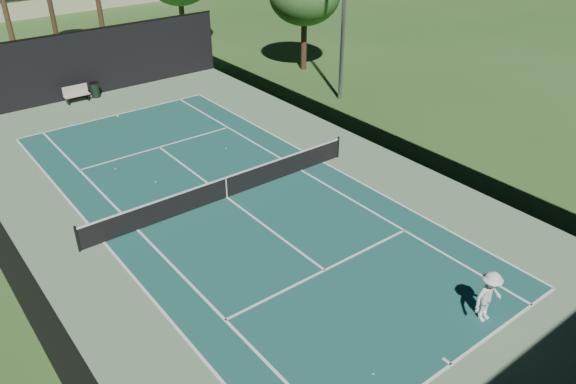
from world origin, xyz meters
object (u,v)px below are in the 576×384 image
at_px(tennis_ball_b, 156,182).
at_px(park_bench, 76,93).
at_px(tennis_ball_a, 373,374).
at_px(tennis_net, 226,187).
at_px(tennis_ball_c, 226,149).
at_px(tennis_ball_d, 115,169).
at_px(trash_bin, 95,90).
at_px(player, 489,297).

height_order(tennis_ball_b, park_bench, park_bench).
distance_m(tennis_ball_a, tennis_ball_b, 13.91).
xyz_separation_m(tennis_net, park_bench, (-0.98, 15.34, -0.01)).
xyz_separation_m(tennis_ball_c, park_bench, (-3.56, 11.18, 0.52)).
bearing_deg(tennis_ball_d, trash_bin, 73.53).
xyz_separation_m(player, park_bench, (-3.34, 26.64, -0.35)).
bearing_deg(tennis_ball_c, player, -90.81).
bearing_deg(tennis_ball_b, tennis_ball_c, 13.21).
distance_m(player, tennis_ball_b, 15.05).
bearing_deg(park_bench, tennis_net, -86.33).
distance_m(tennis_ball_a, park_bench, 26.14).
distance_m(tennis_net, player, 11.55).
bearing_deg(tennis_ball_a, park_bench, 87.74).
relative_size(tennis_ball_b, tennis_ball_d, 0.87).
bearing_deg(player, park_bench, 101.22).
relative_size(player, tennis_ball_c, 28.48).
relative_size(tennis_ball_b, park_bench, 0.05).
relative_size(tennis_ball_a, park_bench, 0.04).
bearing_deg(tennis_ball_c, trash_bin, 101.78).
distance_m(tennis_ball_a, tennis_ball_d, 16.25).
height_order(tennis_net, player, player).
bearing_deg(park_bench, tennis_ball_d, -100.07).
height_order(tennis_net, trash_bin, tennis_net).
height_order(player, trash_bin, player).
relative_size(tennis_ball_c, park_bench, 0.04).
bearing_deg(tennis_ball_b, tennis_ball_a, -90.83).
relative_size(tennis_ball_a, trash_bin, 0.06).
height_order(tennis_ball_d, trash_bin, trash_bin).
relative_size(tennis_net, tennis_ball_b, 189.88).
relative_size(player, tennis_ball_b, 26.31).
bearing_deg(tennis_net, trash_bin, 89.20).
distance_m(park_bench, trash_bin, 1.21).
bearing_deg(park_bench, player, -82.86).
relative_size(tennis_net, park_bench, 8.60).
height_order(tennis_ball_d, park_bench, park_bench).
relative_size(tennis_ball_a, tennis_ball_c, 0.95).
relative_size(tennis_ball_a, tennis_ball_b, 0.88).
bearing_deg(tennis_ball_b, park_bench, 86.11).
height_order(tennis_net, tennis_ball_c, tennis_net).
relative_size(player, park_bench, 1.19).
bearing_deg(park_bench, tennis_ball_a, -92.26).
distance_m(tennis_ball_b, park_bench, 12.24).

